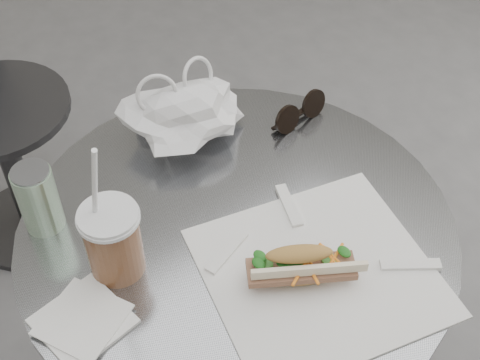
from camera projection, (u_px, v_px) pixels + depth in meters
cafe_table at (237, 313)px, 1.35m from camera, size 0.76×0.76×0.74m
sandwich_paper at (319, 272)px, 1.08m from camera, size 0.42×0.41×0.00m
banh_mi at (300, 266)px, 1.05m from camera, size 0.22×0.18×0.07m
iced_coffee at (113, 240)px, 1.04m from camera, size 0.10×0.10×0.28m
sunglasses at (299, 113)px, 1.32m from camera, size 0.13×0.04×0.06m
plastic_bag at (185, 115)px, 1.27m from camera, size 0.23×0.18×0.11m
napkin_stack at (83, 321)px, 1.02m from camera, size 0.15×0.15×0.01m
drink_can at (38, 198)px, 1.11m from camera, size 0.07×0.07×0.13m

